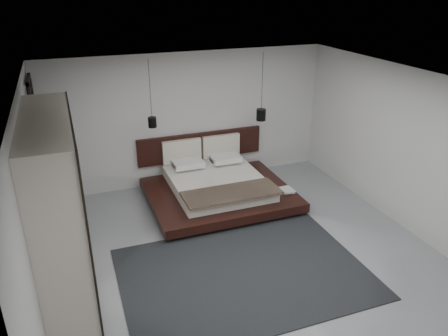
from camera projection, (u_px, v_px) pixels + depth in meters
name	position (u px, v px, depth m)	size (l,w,h in m)	color
floor	(243.00, 250.00, 7.21)	(6.00, 6.00, 0.00)	gray
ceiling	(247.00, 82.00, 6.09)	(6.00, 6.00, 0.00)	white
wall_back	(189.00, 119.00, 9.23)	(6.00, 6.00, 0.00)	beige
wall_front	(371.00, 297.00, 4.08)	(6.00, 6.00, 0.00)	beige
wall_left	(34.00, 207.00, 5.69)	(6.00, 6.00, 0.00)	beige
wall_right	(403.00, 149.00, 7.62)	(6.00, 6.00, 0.00)	beige
lattice_screen	(41.00, 150.00, 7.84)	(0.05, 0.90, 2.60)	black
bed	(217.00, 186.00, 8.81)	(2.77, 2.39, 1.08)	black
book_lower	(282.00, 191.00, 8.62)	(0.22, 0.30, 0.03)	#99724C
book_upper	(282.00, 191.00, 8.58)	(0.23, 0.31, 0.02)	#99724C
pendant_left	(152.00, 122.00, 8.28)	(0.16, 0.16, 1.28)	black
pendant_right	(261.00, 115.00, 9.05)	(0.20, 0.20, 1.39)	black
wardrobe	(59.00, 211.00, 5.79)	(0.62, 2.63, 2.58)	beige
rug	(244.00, 273.00, 6.65)	(3.68, 2.63, 0.02)	black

